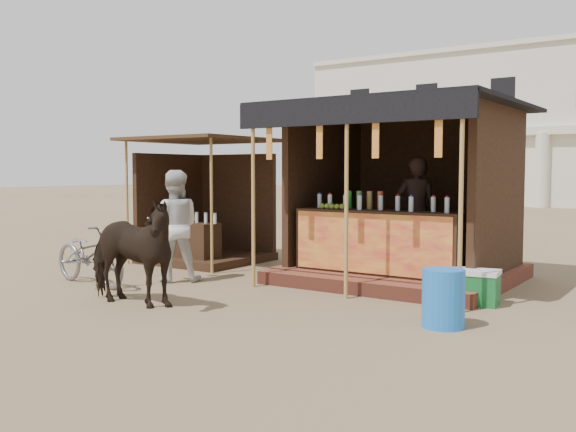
# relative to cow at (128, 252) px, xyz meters

# --- Properties ---
(ground) EXTENTS (120.00, 120.00, 0.00)m
(ground) POSITION_rel_cow_xyz_m (1.12, 0.45, -0.70)
(ground) COLOR #846B4C
(ground) RESTS_ON ground
(main_stall) EXTENTS (3.60, 3.61, 2.78)m
(main_stall) POSITION_rel_cow_xyz_m (2.13, 3.82, 0.33)
(main_stall) COLOR brown
(main_stall) RESTS_ON ground
(secondary_stall) EXTENTS (2.40, 2.40, 2.38)m
(secondary_stall) POSITION_rel_cow_xyz_m (-2.05, 3.69, 0.15)
(secondary_stall) COLOR #382214
(secondary_stall) RESTS_ON ground
(cow) EXTENTS (1.69, 0.83, 1.40)m
(cow) POSITION_rel_cow_xyz_m (0.00, 0.00, 0.00)
(cow) COLOR black
(cow) RESTS_ON ground
(motorbike) EXTENTS (1.87, 0.86, 0.95)m
(motorbike) POSITION_rel_cow_xyz_m (-1.67, 0.72, -0.23)
(motorbike) COLOR gray
(motorbike) RESTS_ON ground
(bystander) EXTENTS (1.09, 1.07, 1.77)m
(bystander) POSITION_rel_cow_xyz_m (-0.82, 1.68, 0.19)
(bystander) COLOR silver
(bystander) RESTS_ON ground
(blue_barrel) EXTENTS (0.61, 0.61, 0.66)m
(blue_barrel) POSITION_rel_cow_xyz_m (3.82, 1.18, -0.37)
(blue_barrel) COLOR blue
(blue_barrel) RESTS_ON ground
(cooler) EXTENTS (0.69, 0.51, 0.46)m
(cooler) POSITION_rel_cow_xyz_m (3.70, 2.62, -0.47)
(cooler) COLOR #16662B
(cooler) RESTS_ON ground
(background_building) EXTENTS (26.00, 7.45, 8.18)m
(background_building) POSITION_rel_cow_xyz_m (-0.88, 30.40, 3.28)
(background_building) COLOR silver
(background_building) RESTS_ON ground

